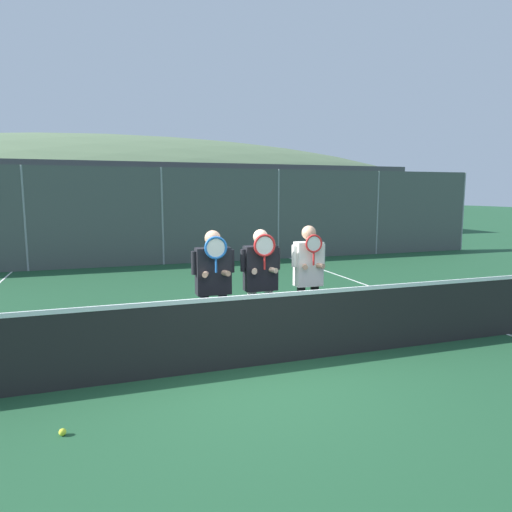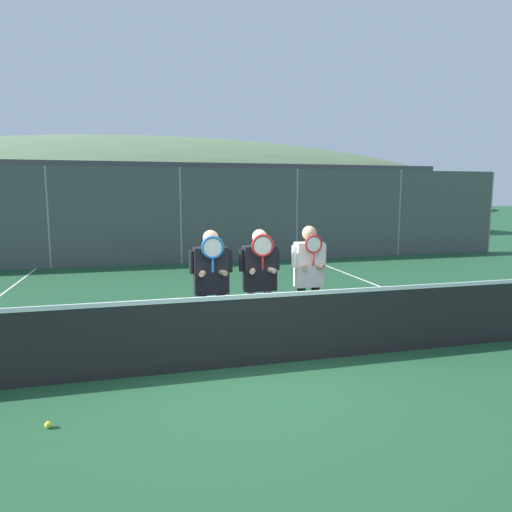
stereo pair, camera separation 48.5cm
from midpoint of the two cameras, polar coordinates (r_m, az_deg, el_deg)
The scene contains 13 objects.
ground_plane at distance 6.15m, azimuth -2.90°, elevation -13.64°, with size 120.00×120.00×0.00m, color #1E4C2D.
hill_distant at distance 60.72m, azimuth -17.13°, elevation 5.44°, with size 92.24×51.24×17.94m.
clubhouse_building at distance 24.50m, azimuth -11.20°, elevation 6.82°, with size 24.85×5.50×3.66m.
fence_back at distance 14.66m, azimuth -12.55°, elevation 4.84°, with size 23.45×0.06×3.04m.
tennis_net at distance 5.98m, azimuth -2.94°, elevation -9.22°, with size 11.62×0.09×1.06m.
court_line_right_sideline at distance 10.57m, azimuth 15.68°, elevation -4.69°, with size 0.05×16.00×0.01m, color white.
player_leftmost at distance 6.47m, azimuth -7.50°, elevation -2.90°, with size 0.62×0.34×1.74m.
player_center_left at distance 6.70m, azimuth -1.49°, elevation -2.55°, with size 0.61×0.34×1.73m.
player_center_right at distance 6.96m, azimuth 4.59°, elevation -2.14°, with size 0.55×0.34×1.77m.
car_left_of_center at distance 18.10m, azimuth -20.40°, elevation 3.12°, with size 4.26×1.98×1.77m.
car_center at distance 18.29m, azimuth -5.07°, elevation 3.57°, with size 4.06×1.96×1.72m.
car_right_of_center at distance 20.24m, azimuth 8.46°, elevation 3.96°, with size 4.42×1.99×1.74m.
tennis_ball_on_court at distance 5.01m, azimuth -25.78°, elevation -19.26°, with size 0.07×0.07×0.07m.
Camera 1 is at (-1.76, -5.44, 2.26)m, focal length 32.00 mm.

